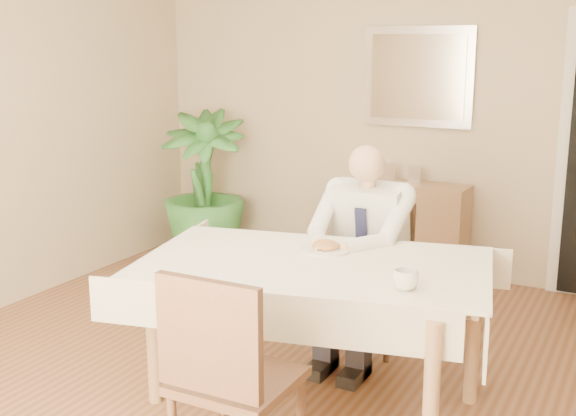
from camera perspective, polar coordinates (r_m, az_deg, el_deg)
The scene contains 16 objects.
room at distance 3.46m, azimuth -2.68°, elevation 4.51°, with size 5.00×5.02×2.60m.
mirror at distance 5.69m, azimuth 10.22°, elevation 10.16°, with size 0.86×0.04×0.76m.
dining_table at distance 3.59m, azimuth 2.04°, elevation -5.54°, with size 1.92×1.36×0.75m.
chair_far at distance 4.42m, azimuth 6.93°, elevation -4.50°, with size 0.46×0.46×0.87m.
chair_near at distance 2.92m, azimuth -4.91°, elevation -12.74°, with size 0.45×0.45×0.96m.
seated_man at distance 4.10m, azimuth 5.60°, elevation -2.88°, with size 0.48×0.72×1.24m.
plate at distance 3.74m, azimuth 2.97°, elevation -3.30°, with size 0.26×0.26×0.02m, color white.
food at distance 3.74m, azimuth 2.98°, elevation -2.97°, with size 0.14×0.14×0.06m, color #925E31.
knife at distance 3.67m, azimuth 3.16°, elevation -3.35°, with size 0.01×0.01×0.13m, color silver.
fork at distance 3.70m, azimuth 2.03°, elevation -3.20°, with size 0.01×0.01×0.13m, color silver.
coffee_mug at distance 3.20m, azimuth 9.29°, elevation -5.61°, with size 0.11×0.11×0.09m, color white.
sideboard at distance 5.72m, azimuth 9.30°, elevation -1.71°, with size 0.94×0.32×0.75m, color #9A764F.
photo_frame_left at distance 5.81m, azimuth 6.09°, elevation 3.09°, with size 0.10×0.02×0.14m, color silver.
photo_frame_center at distance 5.71m, azimuth 8.03°, elevation 2.86°, with size 0.10×0.02×0.14m, color silver.
photo_frame_right at distance 5.62m, azimuth 9.98°, elevation 2.63°, with size 0.10×0.02×0.14m, color silver.
potted_palm at distance 6.11m, azimuth -6.70°, elevation 1.75°, with size 0.70×0.70×1.26m, color #265F24.
Camera 1 is at (1.72, -2.96, 1.81)m, focal length 45.00 mm.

